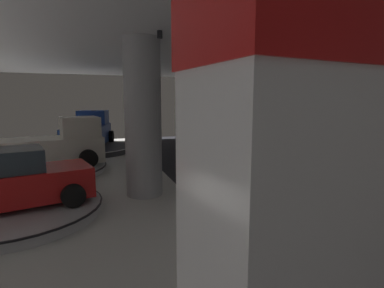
# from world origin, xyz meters

# --- Properties ---
(ground) EXTENTS (24.00, 44.00, 0.06)m
(ground) POSITION_xyz_m (0.00, 0.00, -0.02)
(ground) COLOR silver
(column_left) EXTENTS (1.29, 1.29, 5.50)m
(column_left) POSITION_xyz_m (-3.62, 5.65, 2.75)
(column_left) COLOR #ADADB2
(column_left) RESTS_ON ground
(column_right) EXTENTS (1.21, 1.21, 5.50)m
(column_right) POSITION_xyz_m (3.83, 6.18, 2.75)
(column_right) COLOR silver
(column_right) RESTS_ON ground
(display_platform_mid_left) EXTENTS (4.87, 4.87, 0.32)m
(display_platform_mid_left) POSITION_xyz_m (-7.57, 4.72, 0.18)
(display_platform_mid_left) COLOR #B7B7BC
(display_platform_mid_left) RESTS_ON ground
(display_car_mid_left) EXTENTS (4.51, 3.01, 1.71)m
(display_car_mid_left) POSITION_xyz_m (-7.60, 4.71, 1.08)
(display_car_mid_left) COLOR red
(display_car_mid_left) RESTS_ON display_platform_mid_left
(display_platform_far_right) EXTENTS (4.63, 4.63, 0.24)m
(display_platform_far_right) POSITION_xyz_m (7.12, 9.67, 0.14)
(display_platform_far_right) COLOR #B7B7BC
(display_platform_far_right) RESTS_ON ground
(display_car_far_right) EXTENTS (4.55, 3.62, 1.71)m
(display_car_far_right) POSITION_xyz_m (7.15, 9.65, 1.01)
(display_car_far_right) COLOR #2D5638
(display_car_far_right) RESTS_ON display_platform_far_right
(display_platform_far_left) EXTENTS (5.68, 5.68, 0.28)m
(display_platform_far_left) POSITION_xyz_m (-7.58, 10.36, 0.16)
(display_platform_far_left) COLOR silver
(display_platform_far_left) RESTS_ON ground
(pickup_truck_far_left) EXTENTS (5.57, 3.34, 2.30)m
(pickup_truck_far_left) POSITION_xyz_m (-7.27, 10.41, 1.22)
(pickup_truck_far_left) COLOR silver
(pickup_truck_far_left) RESTS_ON display_platform_far_left
(display_platform_deep_right) EXTENTS (5.84, 5.84, 0.24)m
(display_platform_deep_right) POSITION_xyz_m (7.11, 15.92, 0.13)
(display_platform_deep_right) COLOR silver
(display_platform_deep_right) RESTS_ON ground
(display_car_deep_right) EXTENTS (4.57, 3.34, 1.71)m
(display_car_deep_right) POSITION_xyz_m (7.08, 15.93, 1.00)
(display_car_deep_right) COLOR #2D5638
(display_car_deep_right) RESTS_ON display_platform_deep_right
(display_platform_deep_left) EXTENTS (5.68, 5.68, 0.37)m
(display_platform_deep_left) POSITION_xyz_m (-5.61, 15.71, 0.20)
(display_platform_deep_left) COLOR #333338
(display_platform_deep_left) RESTS_ON ground
(pickup_truck_deep_left) EXTENTS (3.57, 5.63, 2.30)m
(pickup_truck_deep_left) POSITION_xyz_m (-5.54, 16.02, 1.30)
(pickup_truck_deep_left) COLOR navy
(pickup_truck_deep_left) RESTS_ON display_platform_deep_left
(visitor_walking_near) EXTENTS (0.32, 0.32, 1.59)m
(visitor_walking_near) POSITION_xyz_m (-1.53, 3.48, 0.91)
(visitor_walking_near) COLOR black
(visitor_walking_near) RESTS_ON ground
(visitor_walking_far) EXTENTS (0.32, 0.32, 1.59)m
(visitor_walking_far) POSITION_xyz_m (-0.17, 1.46, 0.91)
(visitor_walking_far) COLOR black
(visitor_walking_far) RESTS_ON ground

